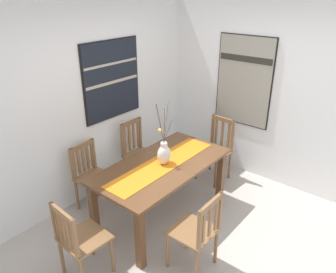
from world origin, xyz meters
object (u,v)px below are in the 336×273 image
(dining_table, at_px, (162,172))
(centerpiece_vase, at_px, (164,154))
(chair_1, at_px, (138,152))
(painting_on_side_wall, at_px, (244,81))
(painting_on_back_wall, at_px, (112,80))
(chair_0, at_px, (197,231))
(chair_2, at_px, (79,239))
(chair_3, at_px, (92,175))
(chair_4, at_px, (216,149))

(dining_table, xyz_separation_m, centerpiece_vase, (0.02, -0.01, 0.26))
(chair_1, xyz_separation_m, painting_on_side_wall, (1.29, -0.94, 0.95))
(painting_on_back_wall, bearing_deg, centerpiece_vase, -102.40)
(chair_0, xyz_separation_m, chair_2, (-0.82, 0.82, 0.01))
(centerpiece_vase, relative_size, painting_on_side_wall, 0.57)
(chair_3, xyz_separation_m, painting_on_back_wall, (0.67, 0.25, 1.08))
(chair_0, bearing_deg, chair_2, 134.95)
(painting_on_back_wall, bearing_deg, chair_4, -48.58)
(centerpiece_vase, distance_m, chair_4, 1.30)
(chair_1, xyz_separation_m, chair_4, (0.82, -0.82, -0.01))
(centerpiece_vase, xyz_separation_m, chair_0, (-0.44, -0.80, -0.44))
(chair_0, relative_size, chair_3, 1.01)
(centerpiece_vase, distance_m, chair_1, 1.01)
(dining_table, height_order, painting_on_back_wall, painting_on_back_wall)
(chair_3, height_order, painting_on_side_wall, painting_on_side_wall)
(chair_2, bearing_deg, chair_0, -45.05)
(chair_1, bearing_deg, dining_table, -117.28)
(chair_3, xyz_separation_m, chair_4, (1.65, -0.86, 0.01))
(chair_1, xyz_separation_m, chair_2, (-1.67, -0.81, -0.01))
(chair_3, relative_size, painting_on_back_wall, 0.85)
(chair_2, bearing_deg, chair_3, 45.48)
(dining_table, xyz_separation_m, painting_on_side_wall, (1.71, -0.12, 0.79))
(painting_on_side_wall, bearing_deg, chair_3, 155.22)
(chair_4, height_order, painting_on_back_wall, painting_on_back_wall)
(chair_4, distance_m, painting_on_side_wall, 1.07)
(chair_3, bearing_deg, painting_on_side_wall, -24.78)
(chair_0, relative_size, painting_on_back_wall, 0.85)
(chair_3, xyz_separation_m, painting_on_side_wall, (2.12, -0.98, 0.96))
(chair_0, bearing_deg, dining_table, 62.49)
(chair_2, height_order, chair_3, chair_3)
(chair_0, height_order, painting_on_side_wall, painting_on_side_wall)
(centerpiece_vase, height_order, chair_1, centerpiece_vase)
(chair_2, bearing_deg, painting_on_back_wall, 36.13)
(chair_1, height_order, chair_2, chair_1)
(painting_on_side_wall, bearing_deg, chair_2, 177.48)
(chair_2, height_order, painting_on_back_wall, painting_on_back_wall)
(chair_3, bearing_deg, chair_1, -2.56)
(dining_table, xyz_separation_m, painting_on_back_wall, (0.26, 1.11, 0.90))
(chair_1, distance_m, painting_on_side_wall, 1.86)
(chair_1, relative_size, chair_3, 1.07)
(painting_on_back_wall, xyz_separation_m, painting_on_side_wall, (1.45, -1.23, -0.11))
(chair_3, distance_m, painting_on_side_wall, 2.52)
(painting_on_side_wall, bearing_deg, painting_on_back_wall, 139.62)
(chair_2, height_order, chair_4, chair_4)
(chair_0, bearing_deg, chair_1, 62.60)
(chair_1, height_order, chair_4, chair_1)
(centerpiece_vase, height_order, chair_3, centerpiece_vase)
(chair_2, xyz_separation_m, chair_3, (0.83, 0.85, 0.00))
(dining_table, xyz_separation_m, chair_4, (1.24, -0.01, -0.17))
(chair_1, bearing_deg, centerpiece_vase, -116.05)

